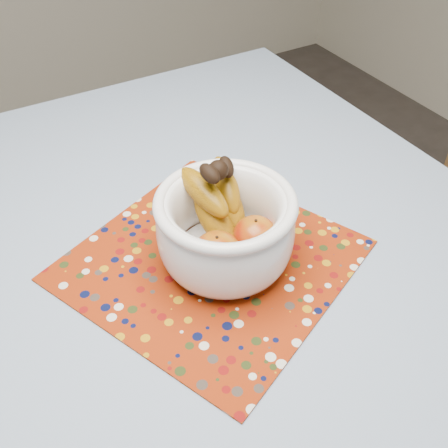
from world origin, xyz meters
The scene contains 4 objects.
table centered at (0.00, 0.00, 0.67)m, with size 1.20×1.20×0.75m.
tablecloth centered at (0.00, 0.00, 0.76)m, with size 1.32×1.32×0.01m, color #6383A6.
placemat centered at (0.07, -0.06, 0.76)m, with size 0.44×0.44×0.00m, color maroon.
fruit_bowl centered at (0.10, -0.07, 0.85)m, with size 0.24×0.25×0.19m.
Camera 1 is at (-0.23, -0.63, 1.43)m, focal length 42.00 mm.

